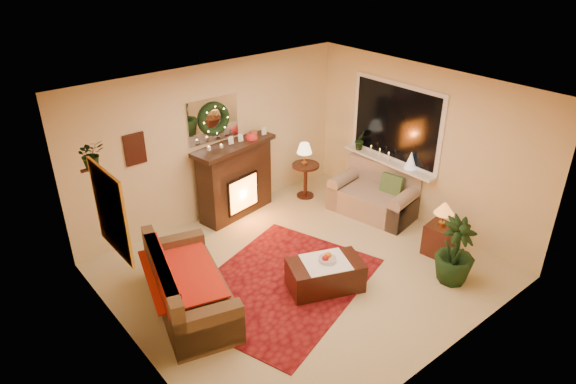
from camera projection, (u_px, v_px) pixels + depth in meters
floor at (303, 271)px, 7.43m from camera, size 5.00×5.00×0.00m
ceiling at (306, 96)px, 6.23m from camera, size 5.00×5.00×0.00m
wall_back at (214, 143)px, 8.37m from camera, size 5.00×5.00×0.00m
wall_front at (448, 268)px, 5.29m from camera, size 5.00×5.00×0.00m
wall_left at (127, 260)px, 5.42m from camera, size 4.50×4.50×0.00m
wall_right at (422, 146)px, 8.24m from camera, size 4.50×4.50×0.00m
area_rug at (281, 284)px, 7.14m from camera, size 3.11×2.69×0.01m
sofa at (190, 280)px, 6.54m from camera, size 1.30×2.02×0.80m
red_throw at (181, 273)px, 6.63m from camera, size 0.88×1.43×0.02m
fireplace at (235, 184)px, 8.70m from camera, size 1.39×0.65×1.23m
poinsettia at (252, 138)px, 8.54m from camera, size 0.22×0.22×0.22m
mantel_candle_a at (209, 152)px, 8.12m from camera, size 0.06×0.06×0.19m
mantel_candle_b at (221, 150)px, 8.21m from camera, size 0.06×0.06×0.17m
mantel_mirror at (213, 120)px, 8.18m from camera, size 0.92×0.02×0.72m
wreath at (214, 119)px, 8.14m from camera, size 0.55×0.11×0.55m
wall_art at (135, 149)px, 7.48m from camera, size 0.32×0.03×0.48m
gold_mirror at (111, 212)px, 5.43m from camera, size 0.03×0.84×1.00m
hanging_plant at (93, 167)px, 5.92m from camera, size 0.33×0.28×0.36m
loveseat at (374, 191)px, 8.76m from camera, size 1.08×1.55×0.82m
window_frame at (396, 123)px, 8.50m from camera, size 0.03×1.86×1.36m
window_glass at (395, 123)px, 8.49m from camera, size 0.02×1.70×1.22m
window_sill at (388, 162)px, 8.75m from camera, size 0.22×1.86×0.04m
mini_tree at (411, 160)px, 8.39m from camera, size 0.20×0.20×0.29m
sill_plant at (360, 139)px, 9.10m from camera, size 0.26×0.21×0.47m
side_table_round at (305, 180)px, 9.35m from camera, size 0.61×0.61×0.64m
lamp_cream at (304, 153)px, 9.08m from camera, size 0.27×0.27×0.41m
end_table_square at (440, 238)px, 7.72m from camera, size 0.45×0.45×0.48m
lamp_tiffany at (444, 210)px, 7.51m from camera, size 0.29×0.29×0.43m
coffee_table at (325, 275)px, 6.99m from camera, size 1.13×0.88×0.42m
fruit_bowl at (327, 260)px, 6.90m from camera, size 0.24×0.24×0.05m
floor_palm at (455, 253)px, 7.03m from camera, size 1.73×1.73×2.89m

